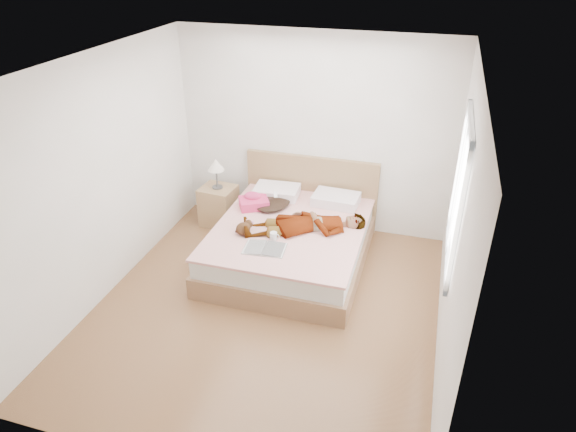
% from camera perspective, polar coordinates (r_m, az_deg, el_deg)
% --- Properties ---
extents(ground, '(4.00, 4.00, 0.00)m').
position_cam_1_polar(ground, '(5.67, -2.49, -10.24)').
color(ground, '#4B2817').
rests_on(ground, ground).
extents(woman, '(1.57, 1.08, 0.20)m').
position_cam_1_polar(woman, '(6.03, 2.00, -0.53)').
color(woman, silver).
rests_on(woman, bed).
extents(hair, '(0.52, 0.61, 0.08)m').
position_cam_1_polar(hair, '(6.58, -1.81, 1.56)').
color(hair, black).
rests_on(hair, bed).
extents(phone, '(0.08, 0.10, 0.05)m').
position_cam_1_polar(phone, '(6.45, -1.38, 2.40)').
color(phone, silver).
rests_on(phone, bed).
extents(room_shell, '(4.00, 4.00, 4.00)m').
position_cam_1_polar(room_shell, '(4.91, 18.37, 2.33)').
color(room_shell, white).
rests_on(room_shell, ground).
extents(bed, '(1.80, 2.08, 1.00)m').
position_cam_1_polar(bed, '(6.31, 0.48, -2.59)').
color(bed, brown).
rests_on(bed, ground).
extents(towel, '(0.45, 0.42, 0.19)m').
position_cam_1_polar(towel, '(6.53, -3.85, 1.63)').
color(towel, '#D83A6F').
rests_on(towel, bed).
extents(magazine, '(0.49, 0.34, 0.03)m').
position_cam_1_polar(magazine, '(5.69, -2.61, -3.62)').
color(magazine, silver).
rests_on(magazine, bed).
extents(coffee_mug, '(0.12, 0.09, 0.09)m').
position_cam_1_polar(coffee_mug, '(5.83, -1.59, -2.24)').
color(coffee_mug, white).
rests_on(coffee_mug, bed).
extents(plush_toy, '(0.21, 0.27, 0.14)m').
position_cam_1_polar(plush_toy, '(5.97, -4.90, -1.29)').
color(plush_toy, '#331D0E').
rests_on(plush_toy, bed).
extents(nightstand, '(0.49, 0.44, 0.97)m').
position_cam_1_polar(nightstand, '(7.12, -7.72, 1.47)').
color(nightstand, olive).
rests_on(nightstand, ground).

